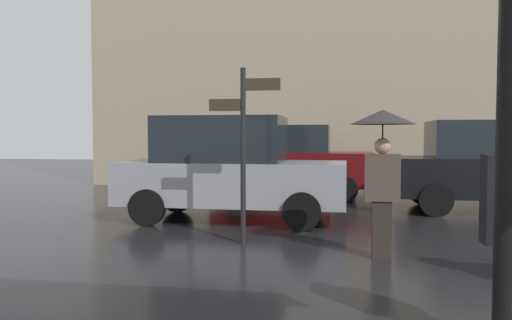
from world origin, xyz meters
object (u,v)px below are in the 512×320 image
parked_car_left (291,161)px  parked_car_right (490,166)px  parked_car_distant (229,168)px  pedestrian_with_umbrella (383,148)px  street_signpost (243,137)px

parked_car_left → parked_car_right: 4.87m
parked_car_right → parked_car_left: bearing=-27.3°
parked_car_right → parked_car_distant: parked_car_distant is taller
parked_car_left → parked_car_right: (4.47, -1.94, 0.03)m
pedestrian_with_umbrella → parked_car_left: size_ratio=0.47×
pedestrian_with_umbrella → parked_car_distant: bearing=-145.2°
parked_car_left → parked_car_right: parked_car_right is taller
pedestrian_with_umbrella → parked_car_distant: (-2.69, 2.68, -0.47)m
pedestrian_with_umbrella → parked_car_distant: size_ratio=0.46×
pedestrian_with_umbrella → parked_car_right: bearing=141.5°
pedestrian_with_umbrella → parked_car_left: pedestrian_with_umbrella is taller
parked_car_left → street_signpost: street_signpost is taller
pedestrian_with_umbrella → parked_car_left: (-1.90, 6.71, -0.51)m
parked_car_left → parked_car_right: bearing=-35.2°
parked_car_left → parked_car_right: size_ratio=1.04×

